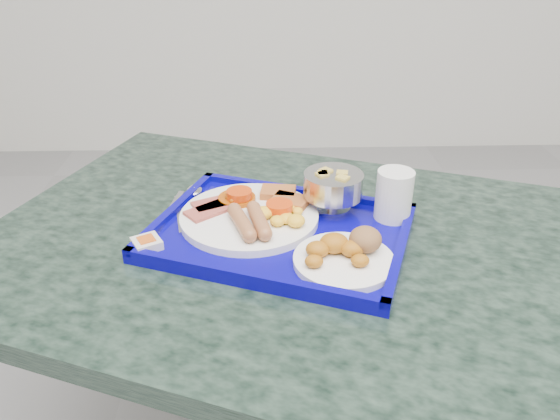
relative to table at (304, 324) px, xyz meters
name	(u,v)px	position (x,y,z in m)	size (l,w,h in m)	color
table	(304,324)	(0.00, 0.00, 0.00)	(1.29, 1.08, 0.69)	gray
tray	(280,233)	(-0.04, 0.02, 0.19)	(0.50, 0.43, 0.03)	#070287
main_plate	(253,214)	(-0.09, 0.05, 0.20)	(0.24, 0.24, 0.04)	white
bread_plate	(346,253)	(0.05, -0.08, 0.21)	(0.16, 0.16, 0.05)	white
fruit_bowl	(333,186)	(0.05, 0.09, 0.24)	(0.11, 0.11, 0.07)	#BDBCBF
juice_cup	(394,193)	(0.15, 0.06, 0.24)	(0.06, 0.06, 0.09)	white
spoon	(191,196)	(-0.21, 0.14, 0.20)	(0.05, 0.18, 0.01)	#BDBCBF
knife	(170,211)	(-0.24, 0.09, 0.19)	(0.01, 0.16, 0.00)	#BDBCBF
jam_packet	(147,243)	(-0.26, -0.03, 0.20)	(0.06, 0.06, 0.02)	silver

